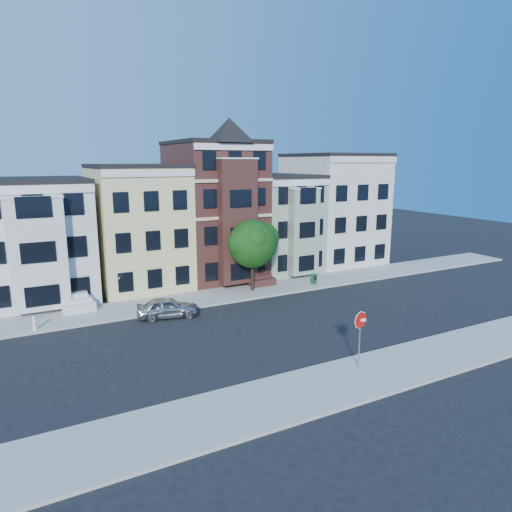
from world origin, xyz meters
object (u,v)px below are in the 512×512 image
parked_car (168,307)px  newspaper_box (314,279)px  stop_sign (360,336)px  fire_hydrant (35,324)px  street_tree (252,247)px

parked_car → newspaper_box: (13.56, 1.97, -0.12)m
parked_car → newspaper_box: 13.70m
parked_car → newspaper_box: size_ratio=4.76×
parked_car → stop_sign: 13.94m
fire_hydrant → street_tree: bearing=5.5°
parked_car → newspaper_box: parked_car is taller
street_tree → parked_car: bearing=-160.9°
street_tree → fire_hydrant: size_ratio=9.94×
street_tree → parked_car: 9.01m
newspaper_box → stop_sign: bearing=-132.4°
newspaper_box → stop_sign: (-7.35, -14.40, 1.26)m
fire_hydrant → stop_sign: bearing=-43.4°
newspaper_box → stop_sign: size_ratio=0.26×
stop_sign → newspaper_box: bearing=74.3°
street_tree → parked_car: size_ratio=1.73×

